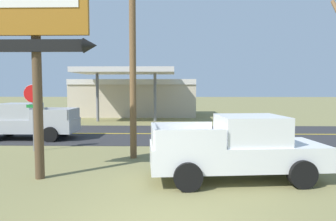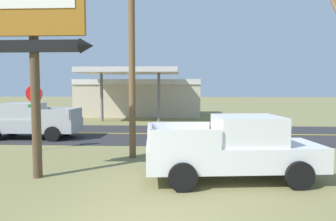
% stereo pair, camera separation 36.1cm
% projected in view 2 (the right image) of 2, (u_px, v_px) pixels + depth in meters
% --- Properties ---
extents(road_asphalt, '(140.00, 8.00, 0.02)m').
position_uv_depth(road_asphalt, '(172.00, 134.00, 18.95)').
color(road_asphalt, '#2B2B2D').
rests_on(road_asphalt, ground).
extents(road_centre_line, '(126.00, 0.20, 0.01)m').
position_uv_depth(road_centre_line, '(172.00, 134.00, 18.95)').
color(road_centre_line, gold).
rests_on(road_centre_line, road_asphalt).
extents(motel_sign, '(3.55, 0.54, 6.95)m').
position_uv_depth(motel_sign, '(33.00, 20.00, 9.32)').
color(motel_sign, brown).
rests_on(motel_sign, ground).
extents(stop_sign, '(0.80, 0.08, 2.95)m').
position_uv_depth(stop_sign, '(34.00, 105.00, 13.87)').
color(stop_sign, slate).
rests_on(stop_sign, ground).
extents(utility_pole, '(2.15, 0.26, 8.18)m').
position_uv_depth(utility_pole, '(132.00, 47.00, 12.26)').
color(utility_pole, brown).
rests_on(utility_pole, ground).
extents(gas_station, '(12.00, 11.50, 4.40)m').
position_uv_depth(gas_station, '(140.00, 96.00, 31.68)').
color(gas_station, beige).
rests_on(gas_station, ground).
extents(pickup_white_parked_on_lawn, '(5.37, 2.64, 1.96)m').
position_uv_depth(pickup_white_parked_on_lawn, '(234.00, 149.00, 9.48)').
color(pickup_white_parked_on_lawn, silver).
rests_on(pickup_white_parked_on_lawn, ground).
extents(pickup_silver_on_road, '(5.20, 2.24, 1.96)m').
position_uv_depth(pickup_silver_on_road, '(30.00, 121.00, 17.28)').
color(pickup_silver_on_road, '#A8AAAF').
rests_on(pickup_silver_on_road, ground).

